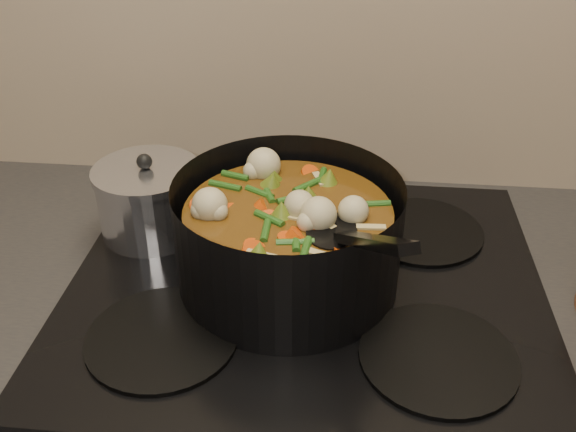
# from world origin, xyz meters

# --- Properties ---
(stovetop) EXTENTS (0.62, 0.54, 0.03)m
(stovetop) POSITION_xyz_m (0.00, 1.93, 0.92)
(stovetop) COLOR black
(stovetop) RESTS_ON counter
(stockpot) EXTENTS (0.33, 0.38, 0.21)m
(stockpot) POSITION_xyz_m (-0.02, 1.93, 1.00)
(stockpot) COLOR black
(stockpot) RESTS_ON stovetop
(saucepan) EXTENTS (0.15, 0.15, 0.12)m
(saucepan) POSITION_xyz_m (-0.24, 2.03, 0.98)
(saucepan) COLOR silver
(saucepan) RESTS_ON stovetop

